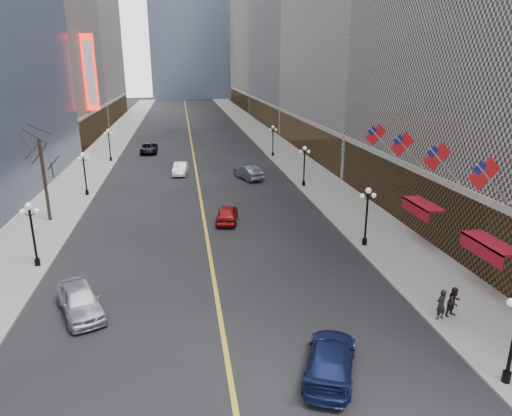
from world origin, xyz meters
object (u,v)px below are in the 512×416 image
object	(u,v)px
streetlamp_east_2	(304,162)
car_sb_near	(330,359)
car_nb_mid	(180,169)
car_nb_far	(149,148)
streetlamp_east_3	(273,137)
streetlamp_west_1	(32,228)
streetlamp_west_3	(109,142)
car_sb_far	(248,172)
car_nb_near	(80,300)
streetlamp_west_2	(84,169)
ped_ne_corner	(441,304)
streetlamp_east_1	(367,210)
car_sb_mid	(227,214)

from	to	relation	value
streetlamp_east_2	car_sb_near	size ratio (longest dim) A/B	0.87
car_nb_mid	car_nb_far	world-z (taller)	car_nb_far
streetlamp_east_3	streetlamp_west_1	bearing A→B (deg)	-123.25
streetlamp_west_3	car_nb_mid	bearing A→B (deg)	-44.21
streetlamp_west_1	car_sb_near	bearing A→B (deg)	-40.80
car_sb_far	streetlamp_west_1	bearing A→B (deg)	32.72
car_nb_near	car_sb_far	distance (m)	32.55
streetlamp_west_2	ped_ne_corner	bearing A→B (deg)	-50.71
streetlamp_east_2	car_sb_far	distance (m)	7.65
streetlamp_east_1	car_sb_far	distance (m)	23.48
car_nb_near	car_nb_far	size ratio (longest dim) A/B	0.91
streetlamp_east_1	streetlamp_east_3	size ratio (longest dim) A/B	1.00
streetlamp_east_1	car_sb_near	distance (m)	15.99
streetlamp_east_3	car_sb_mid	xyz separation A→B (m)	(-9.80, -28.59, -2.14)
streetlamp_west_3	car_nb_far	bearing A→B (deg)	48.94
streetlamp_west_2	streetlamp_west_3	xyz separation A→B (m)	(0.00, 18.00, 0.00)
streetlamp_west_3	car_sb_mid	world-z (taller)	streetlamp_west_3
streetlamp_east_1	streetlamp_west_2	distance (m)	29.68
car_nb_far	car_nb_near	bearing A→B (deg)	-90.77
streetlamp_west_2	car_nb_near	xyz separation A→B (m)	(4.16, -24.82, -2.05)
car_nb_near	car_nb_far	xyz separation A→B (m)	(0.85, 48.57, -0.09)
streetlamp_west_1	streetlamp_east_3	bearing A→B (deg)	56.75
streetlamp_west_1	streetlamp_west_3	bearing A→B (deg)	90.00
streetlamp_east_3	car_nb_far	distance (m)	19.57
streetlamp_west_3	streetlamp_west_1	bearing A→B (deg)	-90.00
car_nb_mid	car_sb_mid	world-z (taller)	car_sb_mid
streetlamp_east_2	ped_ne_corner	xyz separation A→B (m)	(-0.07, -28.76, -1.88)
car_nb_mid	car_sb_far	distance (m)	8.96
car_nb_near	car_sb_mid	world-z (taller)	car_nb_near
streetlamp_east_1	car_nb_far	bearing A→B (deg)	113.99
streetlamp_east_3	ped_ne_corner	distance (m)	46.80
streetlamp_west_3	car_nb_mid	xyz separation A→B (m)	(9.80, -9.53, -2.15)
streetlamp_west_1	car_nb_near	size ratio (longest dim) A/B	0.91
streetlamp_east_2	streetlamp_west_2	world-z (taller)	same
car_sb_mid	streetlamp_east_2	bearing A→B (deg)	-123.14
streetlamp_east_1	car_nb_mid	size ratio (longest dim) A/B	0.99
car_nb_near	streetlamp_east_3	bearing A→B (deg)	43.30
car_sb_near	car_sb_far	distance (m)	36.77
streetlamp_east_1	car_nb_near	size ratio (longest dim) A/B	0.91
streetlamp_west_1	car_sb_mid	distance (m)	15.81
streetlamp_east_3	car_sb_far	xyz separation A→B (m)	(-5.68, -13.32, -2.07)
streetlamp_east_2	car_sb_mid	size ratio (longest dim) A/B	1.01
streetlamp_west_1	car_nb_near	world-z (taller)	streetlamp_west_1
car_sb_mid	car_sb_far	world-z (taller)	car_sb_far
streetlamp_east_3	car_nb_near	distance (m)	47.07
car_nb_far	car_sb_near	xyz separation A→B (m)	(11.26, -55.81, -0.01)
car_sb_mid	car_nb_near	bearing A→B (deg)	65.54
car_nb_far	car_sb_mid	bearing A→B (deg)	-75.42
streetlamp_west_3	car_sb_far	world-z (taller)	streetlamp_west_3
streetlamp_east_2	streetlamp_west_3	distance (m)	29.68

